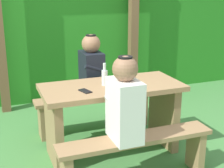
{
  "coord_description": "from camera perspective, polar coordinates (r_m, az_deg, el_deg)",
  "views": [
    {
      "loc": [
        -1.12,
        -2.96,
        1.71
      ],
      "look_at": [
        0.0,
        0.0,
        0.75
      ],
      "focal_mm": 53.69,
      "sensor_mm": 36.0,
      "label": 1
    }
  ],
  "objects": [
    {
      "name": "drinking_glass",
      "position": [
        3.33,
        0.23,
        0.6
      ],
      "size": [
        0.08,
        0.08,
        0.08
      ],
      "primitive_type": "cylinder",
      "color": "silver",
      "rests_on": "picnic_table"
    },
    {
      "name": "cell_phone",
      "position": [
        3.13,
        -4.58,
        -1.21
      ],
      "size": [
        0.11,
        0.15,
        0.01
      ],
      "primitive_type": "cube",
      "rotation": [
        0.0,
        0.0,
        0.3
      ],
      "color": "black",
      "rests_on": "picnic_table"
    },
    {
      "name": "bench_near",
      "position": [
        2.98,
        4.1,
        -11.11
      ],
      "size": [
        1.4,
        0.24,
        0.44
      ],
      "color": "#9E7A51",
      "rests_on": "ground_plane"
    },
    {
      "name": "hedge_backdrop",
      "position": [
        5.36,
        -8.59,
        9.17
      ],
      "size": [
        6.4,
        0.86,
        2.0
      ],
      "primitive_type": "cube",
      "color": "#247C1E",
      "rests_on": "ground_plane"
    },
    {
      "name": "pergola_post_right",
      "position": [
        5.07,
        3.66,
        9.68
      ],
      "size": [
        0.12,
        0.12,
        2.14
      ],
      "primitive_type": "cube",
      "color": "brown",
      "rests_on": "ground_plane"
    },
    {
      "name": "picnic_table",
      "position": [
        3.39,
        0.0,
        -3.96
      ],
      "size": [
        1.4,
        0.64,
        0.74
      ],
      "color": "#9E7A51",
      "rests_on": "ground_plane"
    },
    {
      "name": "person_black_coat",
      "position": [
        3.83,
        -3.5,
        2.69
      ],
      "size": [
        0.25,
        0.35,
        0.72
      ],
      "color": "black",
      "rests_on": "bench_far"
    },
    {
      "name": "bottle_left",
      "position": [
        3.28,
        -1.27,
        1.26
      ],
      "size": [
        0.06,
        0.06,
        0.22
      ],
      "color": "silver",
      "rests_on": "picnic_table"
    },
    {
      "name": "ground_plane",
      "position": [
        3.6,
        0.0,
        -11.41
      ],
      "size": [
        12.0,
        12.0,
        0.0
      ],
      "primitive_type": "plane",
      "color": "#468541"
    },
    {
      "name": "person_white_shirt",
      "position": [
        2.75,
        2.16,
        -3.11
      ],
      "size": [
        0.25,
        0.35,
        0.72
      ],
      "color": "white",
      "rests_on": "bench_near"
    },
    {
      "name": "bench_far",
      "position": [
        3.98,
        -3.02,
        -3.62
      ],
      "size": [
        1.4,
        0.24,
        0.44
      ],
      "color": "#9E7A51",
      "rests_on": "ground_plane"
    }
  ]
}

